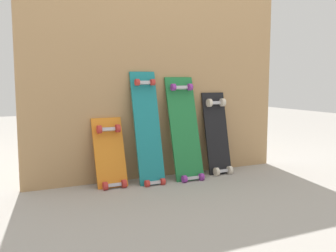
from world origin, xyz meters
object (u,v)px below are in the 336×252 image
skateboard_teal (148,132)px  skateboard_black (217,137)px  skateboard_orange (110,157)px  skateboard_green (185,133)px

skateboard_teal → skateboard_black: skateboard_teal is taller
skateboard_teal → skateboard_black: size_ratio=1.24×
skateboard_orange → skateboard_teal: (0.29, -0.02, 0.17)m
skateboard_teal → skateboard_green: 0.31m
skateboard_black → skateboard_orange: bearing=-179.6°
skateboard_green → skateboard_black: skateboard_green is taller
skateboard_orange → skateboard_black: skateboard_black is taller
skateboard_orange → skateboard_green: skateboard_green is taller
skateboard_orange → skateboard_teal: size_ratio=0.62×
skateboard_black → skateboard_teal: bearing=-177.6°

